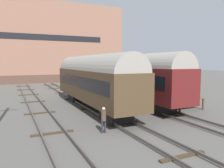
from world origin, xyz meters
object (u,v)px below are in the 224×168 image
at_px(person_worker, 104,118).
at_px(bench, 154,86).
at_px(train_car_brown, 93,78).
at_px(train_car_maroon, 129,75).

bearing_deg(person_worker, bench, 40.54).
bearing_deg(bench, train_car_brown, -170.50).
xyz_separation_m(bench, person_worker, (-10.02, -8.57, -0.64)).
xyz_separation_m(train_car_maroon, train_car_brown, (-4.88, -1.70, -0.12)).
bearing_deg(train_car_maroon, person_worker, -127.43).
bearing_deg(person_worker, train_car_brown, 74.94).
xyz_separation_m(train_car_brown, bench, (8.08, 1.35, -1.27)).
height_order(train_car_brown, person_worker, train_car_brown).
relative_size(train_car_maroon, person_worker, 10.67).
bearing_deg(train_car_maroon, bench, -6.14).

